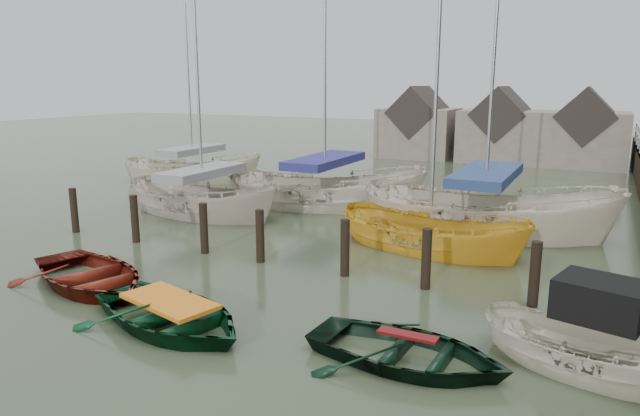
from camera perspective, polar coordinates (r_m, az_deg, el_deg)
The scene contains 12 objects.
ground at distance 12.03m, azimuth -8.81°, elevation -10.06°, with size 120.00×120.00×0.00m, color #2E3823.
mooring_pilings at distance 14.81m, azimuth -5.72°, elevation -3.60°, with size 13.72×0.22×1.80m.
far_sheds at distance 35.58m, azimuth 17.38°, elevation 7.48°, with size 14.00×4.08×4.39m.
rowboat_red at distance 14.20m, azimuth -21.95°, elevation -7.29°, with size 2.82×3.95×0.82m, color #54150C.
rowboat_green at distance 11.48m, azimuth -14.69°, elevation -11.47°, with size 2.71×3.79×0.78m, color #083318.
rowboat_dkgreen at distance 9.94m, azimuth 8.66°, elevation -15.10°, with size 2.44×3.42×0.71m, color black.
motorboat at distance 10.45m, azimuth 25.67°, elevation -14.08°, with size 3.96×2.29×2.23m.
sailboat_a at distance 20.65m, azimuth -11.57°, elevation -0.45°, with size 6.77×3.14×11.60m.
sailboat_b at distance 21.55m, azimuth 0.48°, elevation 0.34°, with size 8.08×4.61×12.77m.
sailboat_c at distance 16.33m, azimuth 10.91°, elevation -4.00°, with size 6.03×3.28×11.10m.
sailboat_d at distance 18.62m, azimuth 16.00°, elevation -2.09°, with size 7.96×3.05×12.92m.
sailboat_e at distance 27.61m, azimuth -12.55°, elevation 2.71°, with size 6.92×4.79×9.26m.
Camera 1 is at (6.52, -9.02, 4.57)m, focal length 32.00 mm.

